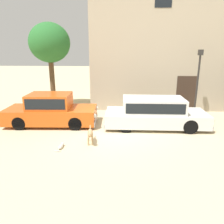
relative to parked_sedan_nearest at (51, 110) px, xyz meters
name	(u,v)px	position (x,y,z in m)	size (l,w,h in m)	color
ground_plane	(110,133)	(2.92, -0.98, -0.75)	(80.00, 80.00, 0.00)	#CCB78E
parked_sedan_nearest	(51,110)	(0.00, 0.00, 0.00)	(4.50, 1.89, 1.53)	#D15619
parked_sedan_second	(155,112)	(4.99, -0.12, -0.01)	(4.84, 1.80, 1.41)	silver
apartment_block	(214,33)	(9.59, 5.84, 3.88)	(16.11, 6.24, 9.27)	tan
stray_dog_spotted	(90,134)	(2.23, -2.17, -0.34)	(0.29, 1.03, 0.64)	tan
stray_cat	(61,146)	(1.19, -2.65, -0.68)	(0.25, 0.55, 0.16)	beige
street_lamp	(198,75)	(7.42, 1.64, 1.55)	(0.22, 0.22, 3.56)	#2D2B28
acacia_tree_left	(50,44)	(-0.88, 3.22, 3.15)	(2.43, 2.18, 5.11)	brown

